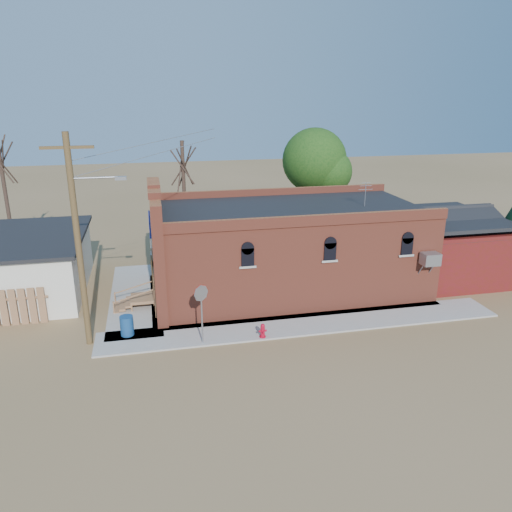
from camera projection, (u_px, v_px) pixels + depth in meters
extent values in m
plane|color=brown|center=(279.00, 337.00, 22.28)|extent=(120.00, 120.00, 0.00)
cube|color=#9E9991|center=(305.00, 324.00, 23.41)|extent=(19.00, 2.20, 0.08)
cube|color=#9E9991|center=(136.00, 297.00, 26.57)|extent=(2.60, 10.00, 0.08)
cube|color=#A24631|center=(289.00, 250.00, 27.08)|extent=(14.00, 7.00, 4.50)
cube|color=black|center=(290.00, 209.00, 26.36)|extent=(13.80, 6.80, 0.12)
cube|color=#A24631|center=(157.00, 247.00, 25.47)|extent=(0.50, 7.40, 5.80)
cube|color=navy|center=(150.00, 232.00, 23.95)|extent=(0.08, 1.10, 1.56)
cube|color=gray|center=(430.00, 259.00, 24.54)|extent=(0.85, 0.65, 0.60)
cube|color=#5A1B0F|center=(445.00, 250.00, 29.20)|extent=(5.00, 6.00, 3.20)
cylinder|color=#4D3B1F|center=(78.00, 245.00, 20.33)|extent=(0.26, 0.26, 9.00)
cube|color=#4D3B1F|center=(67.00, 147.00, 19.10)|extent=(2.00, 0.12, 0.12)
cylinder|color=gray|center=(95.00, 178.00, 19.66)|extent=(1.80, 0.08, 0.08)
cube|color=gray|center=(121.00, 178.00, 19.88)|extent=(0.45, 0.22, 0.14)
cylinder|color=#422F26|center=(184.00, 199.00, 32.56)|extent=(0.24, 0.24, 7.50)
cylinder|color=#422F26|center=(6.00, 200.00, 31.19)|extent=(0.24, 0.24, 8.00)
cylinder|color=#422F26|center=(313.00, 200.00, 35.03)|extent=(0.28, 0.28, 6.30)
sphere|color=#174012|center=(314.00, 160.00, 34.15)|extent=(4.40, 4.40, 4.40)
cylinder|color=#B10A22|center=(263.00, 337.00, 22.10)|extent=(0.34, 0.34, 0.05)
cylinder|color=#B10A22|center=(263.00, 331.00, 22.02)|extent=(0.23, 0.23, 0.49)
sphere|color=#B10A22|center=(263.00, 326.00, 21.94)|extent=(0.19, 0.19, 0.19)
cylinder|color=#B10A22|center=(263.00, 332.00, 21.90)|extent=(0.11, 0.12, 0.09)
cylinder|color=#B10A22|center=(260.00, 331.00, 21.99)|extent=(0.12, 0.11, 0.09)
cylinder|color=#B10A22|center=(265.00, 331.00, 22.04)|extent=(0.12, 0.11, 0.09)
cylinder|color=gray|center=(202.00, 317.00, 21.26)|extent=(0.08, 0.08, 2.43)
cylinder|color=gray|center=(201.00, 293.00, 20.89)|extent=(0.63, 0.42, 0.73)
cylinder|color=red|center=(201.00, 293.00, 20.93)|extent=(0.63, 0.42, 0.73)
cylinder|color=navy|center=(127.00, 326.00, 22.18)|extent=(0.77, 0.77, 0.90)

